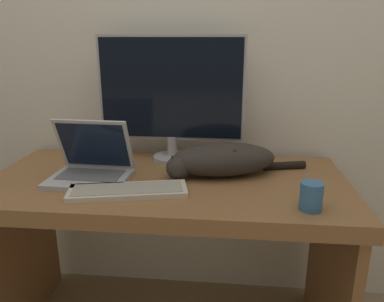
% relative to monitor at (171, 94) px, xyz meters
% --- Properties ---
extents(wall_back, '(6.40, 0.06, 2.60)m').
position_rel_monitor_xyz_m(wall_back, '(0.01, 0.15, 0.28)').
color(wall_back, silver).
rests_on(wall_back, ground_plane).
extents(desk, '(1.40, 0.66, 0.73)m').
position_rel_monitor_xyz_m(desk, '(0.01, -0.23, -0.45)').
color(desk, olive).
rests_on(desk, ground_plane).
extents(monitor, '(0.63, 0.17, 0.54)m').
position_rel_monitor_xyz_m(monitor, '(0.00, 0.00, 0.00)').
color(monitor, '#B2B2B7').
rests_on(monitor, desk).
extents(laptop, '(0.30, 0.25, 0.23)m').
position_rel_monitor_xyz_m(laptop, '(-0.28, -0.27, -0.25)').
color(laptop, '#B7B7BC').
rests_on(laptop, desk).
extents(external_keyboard, '(0.43, 0.22, 0.02)m').
position_rel_monitor_xyz_m(external_keyboard, '(-0.10, -0.39, -0.28)').
color(external_keyboard, beige).
rests_on(external_keyboard, desk).
extents(cat, '(0.57, 0.27, 0.13)m').
position_rel_monitor_xyz_m(cat, '(0.22, -0.17, -0.23)').
color(cat, '#332D28').
rests_on(cat, desk).
extents(coffee_mug, '(0.07, 0.07, 0.09)m').
position_rel_monitor_xyz_m(coffee_mug, '(0.52, -0.46, -0.25)').
color(coffee_mug, teal).
rests_on(coffee_mug, desk).
extents(small_toy, '(0.04, 0.04, 0.04)m').
position_rel_monitor_xyz_m(small_toy, '(0.37, 0.01, -0.27)').
color(small_toy, red).
rests_on(small_toy, desk).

